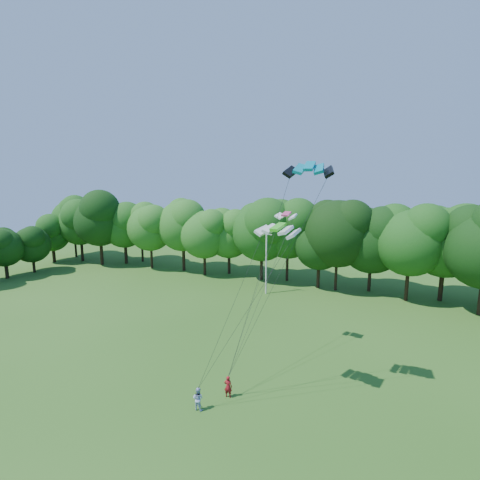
% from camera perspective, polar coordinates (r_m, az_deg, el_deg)
% --- Properties ---
extents(ground, '(160.00, 160.00, 0.00)m').
position_cam_1_polar(ground, '(25.56, -14.84, -28.77)').
color(ground, '#285818').
rests_on(ground, ground).
extents(utility_pole, '(1.65, 0.35, 8.28)m').
position_cam_1_polar(utility_pole, '(49.72, 4.01, -3.47)').
color(utility_pole, silver).
rests_on(utility_pole, ground).
extents(kite_flyer_left, '(0.65, 0.47, 1.63)m').
position_cam_1_polar(kite_flyer_left, '(28.87, -1.83, -21.42)').
color(kite_flyer_left, maroon).
rests_on(kite_flyer_left, ground).
extents(kite_flyer_right, '(0.79, 0.62, 1.61)m').
position_cam_1_polar(kite_flyer_right, '(27.78, -6.42, -22.89)').
color(kite_flyer_right, '#A5B4E5').
rests_on(kite_flyer_right, ground).
extents(kite_teal, '(3.23, 1.66, 0.69)m').
position_cam_1_polar(kite_teal, '(25.30, 10.55, 11.01)').
color(kite_teal, '#047B92').
rests_on(kite_teal, ground).
extents(kite_green, '(3.14, 1.86, 0.49)m').
position_cam_1_polar(kite_green, '(25.03, 5.83, 1.99)').
color(kite_green, green).
rests_on(kite_green, ground).
extents(kite_pink, '(1.95, 1.08, 0.38)m').
position_cam_1_polar(kite_pink, '(33.07, 7.07, 3.98)').
color(kite_pink, '#D03975').
rests_on(kite_pink, ground).
extents(tree_back_west, '(8.24, 8.24, 11.99)m').
position_cam_1_polar(tree_back_west, '(68.89, -17.24, 2.64)').
color(tree_back_west, '#392517').
rests_on(tree_back_west, ground).
extents(tree_back_center, '(10.00, 10.00, 14.55)m').
position_cam_1_polar(tree_back_center, '(51.90, 14.75, 2.23)').
color(tree_back_center, black).
rests_on(tree_back_center, ground).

